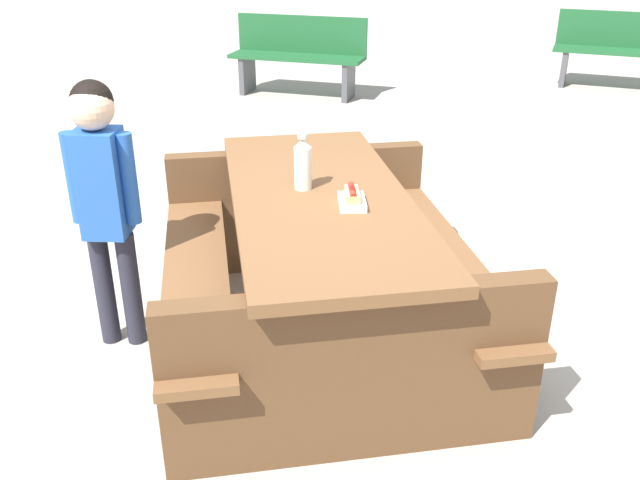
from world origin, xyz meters
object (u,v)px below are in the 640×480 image
at_px(child_in_coat, 103,184).
at_px(park_bench_near, 622,49).
at_px(soda_bottle, 303,164).
at_px(hotdog_tray, 352,198).
at_px(park_bench_mid, 298,54).
at_px(picnic_table, 320,256).

relative_size(child_in_coat, park_bench_near, 0.80).
xyz_separation_m(soda_bottle, child_in_coat, (0.12, -0.86, -0.07)).
distance_m(soda_bottle, park_bench_near, 6.35).
relative_size(hotdog_tray, park_bench_near, 0.12).
bearing_deg(park_bench_mid, picnic_table, 5.92).
relative_size(soda_bottle, park_bench_near, 0.16).
relative_size(child_in_coat, park_bench_mid, 0.80).
xyz_separation_m(child_in_coat, park_bench_mid, (-5.01, 0.43, -0.35)).
bearing_deg(child_in_coat, picnic_table, 93.94).
bearing_deg(picnic_table, park_bench_mid, -174.08).
distance_m(soda_bottle, park_bench_mid, 4.92).
height_order(park_bench_near, park_bench_mid, same).
bearing_deg(hotdog_tray, park_bench_mid, -172.66).
distance_m(hotdog_tray, child_in_coat, 1.08).
xyz_separation_m(park_bench_near, park_bench_mid, (0.54, -3.72, 0.00)).
height_order(hotdog_tray, child_in_coat, child_in_coat).
xyz_separation_m(hotdog_tray, park_bench_mid, (-5.07, -0.65, -0.33)).
bearing_deg(picnic_table, soda_bottle, -126.38).
bearing_deg(soda_bottle, hotdog_tray, 50.15).
distance_m(picnic_table, child_in_coat, 1.00).
bearing_deg(hotdog_tray, picnic_table, -131.65).
height_order(picnic_table, soda_bottle, soda_bottle).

